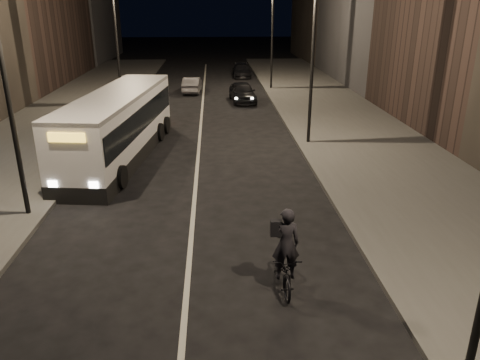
{
  "coord_description": "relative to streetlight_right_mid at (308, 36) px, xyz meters",
  "views": [
    {
      "loc": [
        0.78,
        -10.87,
        6.9
      ],
      "look_at": [
        1.59,
        3.2,
        1.5
      ],
      "focal_mm": 35.0,
      "sensor_mm": 36.0,
      "label": 1
    }
  ],
  "objects": [
    {
      "name": "ground",
      "position": [
        -5.33,
        -12.0,
        -5.36
      ],
      "size": [
        180.0,
        180.0,
        0.0
      ],
      "primitive_type": "plane",
      "color": "black",
      "rests_on": "ground"
    },
    {
      "name": "sidewalk_right",
      "position": [
        3.17,
        2.0,
        -5.28
      ],
      "size": [
        7.0,
        70.0,
        0.16
      ],
      "primitive_type": "cube",
      "color": "#3B3B39",
      "rests_on": "ground"
    },
    {
      "name": "city_bus",
      "position": [
        -8.93,
        -1.47,
        -3.71
      ],
      "size": [
        3.71,
        11.44,
        3.03
      ],
      "rotation": [
        0.0,
        0.0,
        -0.12
      ],
      "color": "silver",
      "rests_on": "ground"
    },
    {
      "name": "sidewalk_left",
      "position": [
        -13.83,
        2.0,
        -5.28
      ],
      "size": [
        7.0,
        70.0,
        0.16
      ],
      "primitive_type": "cube",
      "color": "#3B3B39",
      "rests_on": "ground"
    },
    {
      "name": "car_far",
      "position": [
        -1.73,
        23.28,
        -4.75
      ],
      "size": [
        1.72,
        4.2,
        1.22
      ],
      "primitive_type": "imported",
      "rotation": [
        0.0,
        0.0,
        -0.0
      ],
      "color": "black",
      "rests_on": "ground"
    },
    {
      "name": "car_mid",
      "position": [
        -6.23,
        15.12,
        -4.74
      ],
      "size": [
        1.5,
        3.82,
        1.24
      ],
      "primitive_type": "imported",
      "rotation": [
        0.0,
        0.0,
        3.09
      ],
      "color": "#403F42",
      "rests_on": "ground"
    },
    {
      "name": "streetlight_right_mid",
      "position": [
        0.0,
        0.0,
        0.0
      ],
      "size": [
        1.2,
        0.44,
        8.12
      ],
      "color": "black",
      "rests_on": "sidewalk_right"
    },
    {
      "name": "streetlight_right_far",
      "position": [
        0.0,
        16.0,
        0.0
      ],
      "size": [
        1.2,
        0.44,
        8.12
      ],
      "color": "black",
      "rests_on": "sidewalk_right"
    },
    {
      "name": "streetlight_left_far",
      "position": [
        -10.66,
        10.0,
        0.0
      ],
      "size": [
        1.2,
        0.44,
        8.12
      ],
      "color": "black",
      "rests_on": "sidewalk_left"
    },
    {
      "name": "car_near",
      "position": [
        -2.42,
        11.12,
        -4.65
      ],
      "size": [
        2.02,
        4.28,
        1.42
      ],
      "primitive_type": "imported",
      "rotation": [
        0.0,
        0.0,
        0.09
      ],
      "color": "black",
      "rests_on": "ground"
    },
    {
      "name": "streetlight_left_near",
      "position": [
        -10.66,
        -8.0,
        0.0
      ],
      "size": [
        1.2,
        0.44,
        8.12
      ],
      "color": "black",
      "rests_on": "sidewalk_left"
    },
    {
      "name": "cyclist_on_bicycle",
      "position": [
        -2.85,
        -12.68,
        -4.6
      ],
      "size": [
        0.77,
        2.01,
        2.29
      ],
      "rotation": [
        0.0,
        0.0,
        0.04
      ],
      "color": "black",
      "rests_on": "ground"
    }
  ]
}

